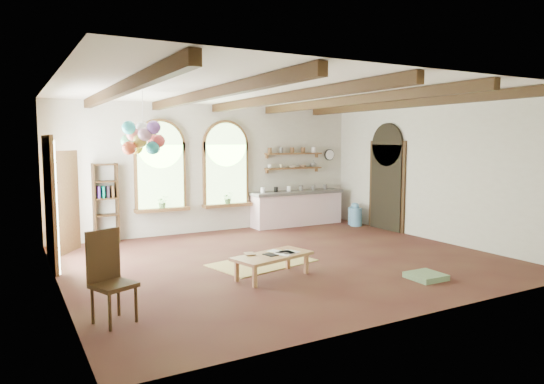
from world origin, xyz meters
TOP-DOWN VIEW (x-y plane):
  - floor at (0.00, 0.00)m, footprint 8.00×8.00m
  - ceiling_beams at (0.00, 0.00)m, footprint 6.20×6.80m
  - window_left at (-1.40, 3.43)m, footprint 1.30×0.28m
  - window_right at (0.30, 3.43)m, footprint 1.30×0.28m
  - left_doorway at (-3.95, 1.80)m, footprint 0.10×1.90m
  - right_doorway at (3.95, 1.50)m, footprint 0.10×1.30m
  - kitchen_counter at (2.30, 3.20)m, footprint 2.68×0.62m
  - wall_shelf_lower at (2.30, 3.38)m, footprint 1.70×0.24m
  - wall_shelf_upper at (2.30, 3.38)m, footprint 1.70×0.24m
  - wall_clock at (3.55, 3.45)m, footprint 0.32×0.04m
  - bookshelf at (-2.70, 3.32)m, footprint 0.53×0.32m
  - coffee_table at (-0.79, -0.97)m, footprint 1.49×0.95m
  - side_chair at (-3.55, -1.77)m, footprint 0.61×0.61m
  - floor_mat at (-0.50, -0.04)m, footprint 2.08×1.53m
  - floor_cushion at (1.40, -2.30)m, footprint 0.55×0.55m
  - water_jug_a at (3.72, 2.50)m, footprint 0.31×0.31m
  - water_jug_b at (3.63, 2.30)m, footprint 0.32×0.32m
  - balloon_cluster at (-2.43, 0.90)m, footprint 0.79×0.86m
  - table_book at (-1.21, -0.77)m, footprint 0.21×0.26m
  - tablet at (-0.84, -0.98)m, footprint 0.22×0.27m
  - potted_plant_left at (-1.40, 3.32)m, footprint 0.27×0.23m
  - potted_plant_right at (0.30, 3.32)m, footprint 0.27×0.23m
  - shelf_cup_a at (1.55, 3.38)m, footprint 0.12×0.10m
  - shelf_cup_b at (1.90, 3.38)m, footprint 0.10×0.10m
  - shelf_bowl_a at (2.25, 3.38)m, footprint 0.22×0.22m
  - shelf_bowl_b at (2.60, 3.38)m, footprint 0.20×0.20m
  - shelf_vase at (2.95, 3.38)m, footprint 0.18×0.18m

SIDE VIEW (x-z plane):
  - floor at x=0.00m, z-range 0.00..0.00m
  - floor_mat at x=-0.50m, z-range 0.00..0.02m
  - floor_cushion at x=1.40m, z-range 0.00..0.09m
  - water_jug_a at x=3.72m, z-range -0.04..0.57m
  - water_jug_b at x=3.63m, z-range -0.04..0.58m
  - side_chair at x=-3.55m, z-range -0.25..0.93m
  - coffee_table at x=-0.79m, z-range 0.15..0.54m
  - tablet at x=-0.84m, z-range 0.39..0.40m
  - table_book at x=-1.21m, z-range 0.39..0.41m
  - kitchen_counter at x=2.30m, z-range 0.01..0.95m
  - potted_plant_left at x=-1.40m, z-range 0.70..1.00m
  - potted_plant_right at x=0.30m, z-range 0.70..1.00m
  - bookshelf at x=-2.70m, z-range 0.00..1.80m
  - right_doorway at x=3.95m, z-range -0.10..2.30m
  - left_doorway at x=-3.95m, z-range -0.10..2.40m
  - wall_shelf_lower at x=2.30m, z-range 1.53..1.57m
  - shelf_bowl_a at x=2.25m, z-range 1.57..1.62m
  - shelf_bowl_b at x=2.60m, z-range 1.57..1.63m
  - shelf_cup_b at x=1.90m, z-range 1.57..1.66m
  - shelf_cup_a at x=1.55m, z-range 1.57..1.67m
  - window_left at x=-1.40m, z-range 0.53..2.73m
  - window_right at x=0.30m, z-range 0.53..2.73m
  - shelf_vase at x=2.95m, z-range 1.57..1.76m
  - wall_clock at x=3.55m, z-range 1.74..2.06m
  - wall_shelf_upper at x=2.30m, z-range 1.93..1.97m
  - balloon_cluster at x=-2.43m, z-range 1.76..2.91m
  - ceiling_beams at x=0.00m, z-range 3.01..3.19m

